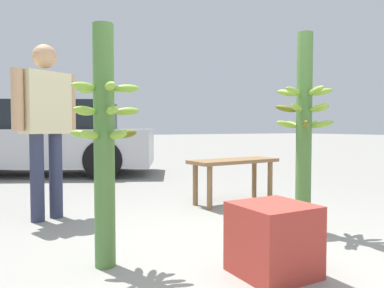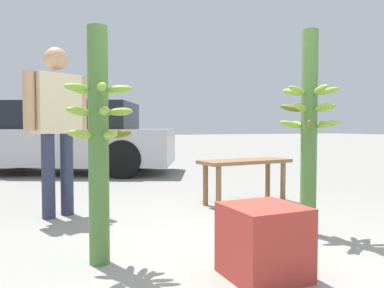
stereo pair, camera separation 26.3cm
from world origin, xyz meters
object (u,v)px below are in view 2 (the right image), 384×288
Objects in this scene: market_bench at (245,168)px; produce_crate at (264,241)px; banana_stalk_left at (98,140)px; vendor_person at (57,117)px; parked_car at (68,139)px; banana_stalk_center at (309,128)px.

market_bench is 2.60× the size of produce_crate.
market_bench reaches higher than produce_crate.
vendor_person is at bearing 95.52° from banana_stalk_left.
parked_car is at bearing 86.29° from banana_stalk_left.
vendor_person is 1.50× the size of market_bench.
banana_stalk_left is 2.31m from market_bench.
parked_car is at bearing 95.01° from produce_crate.
parked_car is at bearing 104.72° from banana_stalk_center.
banana_stalk_center is 1.37m from market_bench.
vendor_person reaches higher than banana_stalk_left.
vendor_person is (-1.86, 1.51, 0.11)m from banana_stalk_center.
produce_crate is (0.99, -2.11, -0.78)m from vendor_person.
banana_stalk_left reaches higher than parked_car.
market_bench is (1.90, 1.25, -0.39)m from banana_stalk_left.
vendor_person is 0.38× the size of parked_car.
banana_stalk_center is at bearing -65.10° from vendor_person.
market_bench is 2.16m from produce_crate.
produce_crate is (0.51, -5.84, -0.45)m from parked_car.
banana_stalk_left is 0.35× the size of parked_car.
vendor_person reaches higher than produce_crate.
parked_car is at bearing 107.76° from market_bench.
market_bench is 0.25× the size of parked_car.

